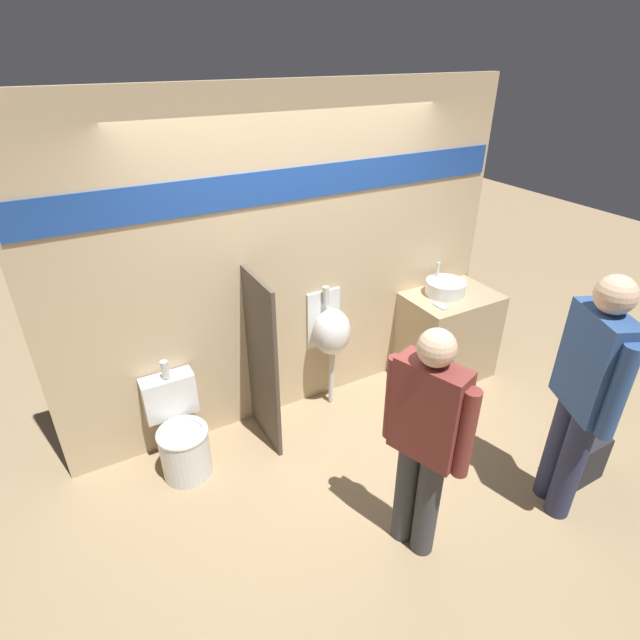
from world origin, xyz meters
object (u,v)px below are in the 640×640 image
at_px(cell_phone, 441,306).
at_px(shopping_bag, 584,459).
at_px(urinal_near_counter, 331,331).
at_px(toilet, 181,436).
at_px(sink_basin, 445,288).
at_px(person_with_lanyard, 585,392).
at_px(person_in_vest, 425,438).

relative_size(cell_phone, shopping_bag, 0.27).
height_order(urinal_near_counter, toilet, urinal_near_counter).
height_order(urinal_near_counter, shopping_bag, urinal_near_counter).
distance_m(sink_basin, person_with_lanyard, 1.73).
bearing_deg(sink_basin, shopping_bag, -89.62).
height_order(toilet, shopping_bag, toilet).
xyz_separation_m(sink_basin, person_with_lanyard, (-0.36, -1.69, 0.05)).
xyz_separation_m(cell_phone, urinal_near_counter, (-0.97, 0.27, -0.12)).
distance_m(urinal_near_counter, person_in_vest, 1.57).
bearing_deg(urinal_near_counter, shopping_bag, -55.66).
xyz_separation_m(toilet, shopping_bag, (2.58, -1.58, -0.12)).
xyz_separation_m(urinal_near_counter, shopping_bag, (1.18, -1.73, -0.56)).
bearing_deg(sink_basin, toilet, -178.78).
distance_m(person_in_vest, person_with_lanyard, 1.11).
height_order(cell_phone, person_with_lanyard, person_with_lanyard).
bearing_deg(person_with_lanyard, cell_phone, 18.47).
xyz_separation_m(cell_phone, toilet, (-2.36, 0.12, -0.56)).
bearing_deg(toilet, urinal_near_counter, 5.97).
xyz_separation_m(person_in_vest, shopping_bag, (1.46, -0.19, -0.70)).
relative_size(sink_basin, person_with_lanyard, 0.21).
distance_m(person_in_vest, shopping_bag, 1.63).
relative_size(cell_phone, person_with_lanyard, 0.08).
relative_size(urinal_near_counter, toilet, 1.29).
relative_size(cell_phone, urinal_near_counter, 0.12).
bearing_deg(person_in_vest, toilet, 19.80).
distance_m(sink_basin, person_in_vest, 2.05).
distance_m(cell_phone, toilet, 2.43).
relative_size(person_in_vest, person_with_lanyard, 0.91).
relative_size(sink_basin, urinal_near_counter, 0.32).
bearing_deg(cell_phone, person_in_vest, -134.27).
bearing_deg(person_with_lanyard, urinal_near_counter, 48.94).
distance_m(sink_basin, shopping_bag, 1.80).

